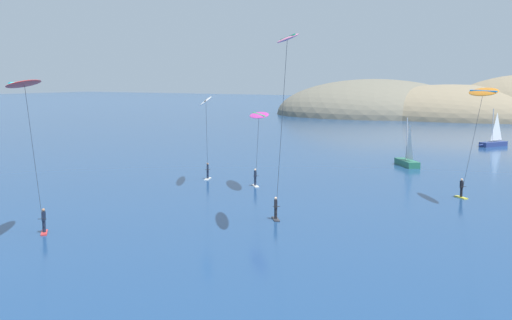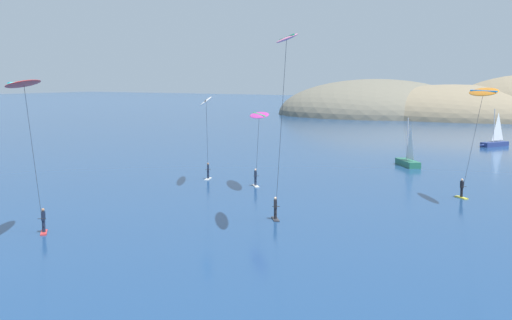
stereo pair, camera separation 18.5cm
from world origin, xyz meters
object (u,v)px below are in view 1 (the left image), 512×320
Objects in this scene: kitesurfer_pink at (286,55)px; kitesurfer_magenta at (259,119)px; kitesurfer_red at (26,95)px; kitesurfer_orange at (481,102)px; kitesurfer_white at (206,107)px; sailboat_near at (406,160)px; sailboat_far at (492,142)px.

kitesurfer_magenta is at bearing 127.31° from kitesurfer_pink.
kitesurfer_pink is at bearing -52.69° from kitesurfer_magenta.
kitesurfer_orange is (21.07, 27.52, -0.92)m from kitesurfer_red.
kitesurfer_orange is at bearing 9.02° from kitesurfer_white.
kitesurfer_magenta is (2.00, 24.22, -2.82)m from kitesurfer_red.
kitesurfer_magenta is 5.68m from kitesurfer_white.
sailboat_near and sailboat_far have the same top height.
sailboat_near is 0.55× the size of kitesurfer_red.
sailboat_far is at bearing 72.38° from kitesurfer_white.
sailboat_far is 0.59× the size of kitesurfer_orange.
kitesurfer_pink is (-0.16, -64.11, 11.23)m from sailboat_far.
kitesurfer_pink reaches higher than kitesurfer_red.
kitesurfer_magenta is (-6.42, -23.13, 5.94)m from sailboat_near.
kitesurfer_magenta is (-10.64, -50.36, 5.94)m from sailboat_far.
sailboat_near is 0.66× the size of kitesurfer_white.
kitesurfer_magenta is at bearing -105.53° from sailboat_near.
kitesurfer_white is (-11.97, -23.74, 6.99)m from sailboat_near.
kitesurfer_red is (-12.64, -74.58, 8.76)m from sailboat_far.
kitesurfer_magenta is 19.45m from kitesurfer_orange.
sailboat_far is at bearing 100.15° from kitesurfer_orange.
kitesurfer_magenta is (-10.48, 13.75, -5.29)m from kitesurfer_pink.
sailboat_far is 65.09m from kitesurfer_pink.
kitesurfer_orange reaches higher than sailboat_far.
kitesurfer_orange is (24.61, 3.91, 0.85)m from kitesurfer_white.
kitesurfer_white is at bearing -170.98° from kitesurfer_orange.
kitesurfer_magenta is at bearing -101.93° from sailboat_far.
kitesurfer_white is (-5.54, -0.62, 1.05)m from kitesurfer_magenta.
kitesurfer_pink is 19.39m from kitesurfer_orange.
sailboat_near is at bearing 122.52° from kitesurfer_orange.
sailboat_near is 0.78× the size of kitesurfer_magenta.
kitesurfer_pink is at bearing -90.14° from sailboat_far.
sailboat_near is 48.88m from kitesurfer_red.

